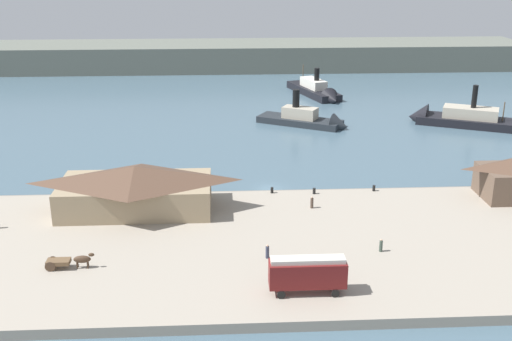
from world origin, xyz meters
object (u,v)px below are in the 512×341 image
Objects in this scene: street_tram at (308,272)px; pedestrian_walking_east at (381,246)px; horse_cart at (68,261)px; pedestrian_walking_west at (312,203)px; mooring_post_center_west at (272,190)px; ferry_shed_customs_shed at (135,188)px; mooring_post_east at (314,191)px; ferry_departing_north at (311,120)px; mooring_post_center_east at (374,188)px; ferry_approaching_east at (455,118)px; ferry_moored_west at (318,91)px; pedestrian_by_tram at (267,252)px.

pedestrian_walking_east is at bearing 41.92° from street_tram.
pedestrian_walking_west is at bearing 28.05° from horse_cart.
mooring_post_center_west is (-1.46, 29.53, -2.00)m from street_tram.
ferry_shed_customs_shed reaches higher than pedestrian_walking_west.
ferry_shed_customs_shed is 23.89× the size of mooring_post_east.
mooring_post_east is 43.58m from ferry_departing_north.
pedestrian_walking_west is (3.78, 23.36, -1.65)m from street_tram.
horse_cart reaches higher than mooring_post_center_east.
ferry_approaching_east is (31.67, -0.59, 0.17)m from ferry_departing_north.
pedestrian_walking_east is 1.85× the size of mooring_post_center_east.
mooring_post_center_west is at bearing -136.05° from ferry_approaching_east.
ferry_departing_north reaches higher than ferry_moored_west.
ferry_shed_customs_shed is 57.48m from ferry_departing_north.
street_tram is 29.33m from mooring_post_east.
pedestrian_by_tram is at bearing -125.90° from ferry_approaching_east.
horse_cart reaches higher than pedestrian_walking_east.
ferry_moored_west is (11.29, 71.90, -0.30)m from mooring_post_east.
mooring_post_east is 0.04× the size of ferry_departing_north.
pedestrian_walking_east is (14.00, 0.97, -0.04)m from pedestrian_by_tram.
ferry_departing_north is (10.39, 72.08, -2.41)m from street_tram.
pedestrian_walking_east is at bearing -65.16° from pedestrian_walking_west.
pedestrian_walking_west is at bearing -99.11° from ferry_moored_west.
ferry_departing_north is (31.60, 47.91, -3.24)m from ferry_shed_customs_shed.
horse_cart is 23.32m from pedestrian_by_tram.
street_tram is 32.84m from mooring_post_center_east.
street_tram is at bearing -14.50° from horse_cart.
mooring_post_center_east and mooring_post_east have the same top height.
pedestrian_walking_east is at bearing 3.50° from horse_cart.
horse_cart is at bearing -176.80° from pedestrian_by_tram.
pedestrian_walking_west is 61.50m from ferry_approaching_east.
pedestrian_walking_west is at bearing -101.50° from mooring_post_east.
mooring_post_center_west is 1.00× the size of mooring_post_east.
mooring_post_center_east is at bearing 8.63° from ferry_shed_customs_shed.
ferry_shed_customs_shed is 12.26× the size of pedestrian_walking_west.
ferry_moored_west is at bearing 81.08° from mooring_post_east.
ferry_approaching_east reaches higher than horse_cart.
street_tram is 27.91m from horse_cart.
mooring_post_center_west is at bearing -105.57° from ferry_departing_north.
mooring_post_east is 0.04× the size of ferry_approaching_east.
mooring_post_center_west is at bearing 130.29° from pedestrian_walking_west.
mooring_post_east is at bearing 67.34° from pedestrian_by_tram.
pedestrian_walking_west is 0.07× the size of ferry_approaching_east.
horse_cart is at bearing -119.86° from ferry_departing_north.
ferry_shed_customs_shed is 2.60× the size of street_tram.
pedestrian_by_tram is at bearing -130.11° from mooring_post_center_east.
ferry_approaching_east is (69.04, 64.51, -0.72)m from horse_cart.
pedestrian_walking_east reaches higher than mooring_post_center_west.
street_tram is (21.20, -24.17, -0.83)m from ferry_shed_customs_shed.
mooring_post_center_east is at bearing 49.89° from pedestrian_by_tram.
mooring_post_center_east is at bearing -123.57° from ferry_approaching_east.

